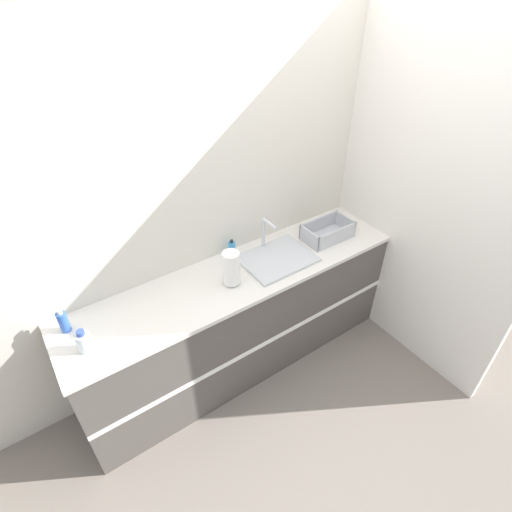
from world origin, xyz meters
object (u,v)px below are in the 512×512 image
(paper_towel_roll, at_px, (231,268))
(dish_rack, at_px, (327,233))
(soap_dispenser, at_px, (232,249))
(bottle_clear, at_px, (84,341))
(sink, at_px, (277,257))
(bottle_blue, at_px, (63,321))

(paper_towel_roll, height_order, dish_rack, paper_towel_roll)
(soap_dispenser, bearing_deg, paper_towel_roll, -122.16)
(dish_rack, height_order, bottle_clear, bottle_clear)
(sink, relative_size, soap_dispenser, 3.77)
(paper_towel_roll, xyz_separation_m, dish_rack, (0.88, 0.04, -0.08))
(paper_towel_roll, xyz_separation_m, soap_dispenser, (0.16, 0.26, -0.07))
(paper_towel_roll, bearing_deg, bottle_blue, 169.46)
(bottle_clear, height_order, soap_dispenser, bottle_clear)
(dish_rack, bearing_deg, sink, 179.98)
(paper_towel_roll, height_order, bottle_blue, paper_towel_roll)
(bottle_blue, height_order, soap_dispenser, bottle_blue)
(dish_rack, relative_size, bottle_clear, 2.60)
(bottle_clear, relative_size, soap_dispenser, 1.10)
(sink, relative_size, bottle_blue, 3.02)
(paper_towel_roll, height_order, soap_dispenser, paper_towel_roll)
(sink, relative_size, paper_towel_roll, 2.04)
(bottle_blue, bearing_deg, dish_rack, -4.56)
(paper_towel_roll, relative_size, dish_rack, 0.65)
(soap_dispenser, bearing_deg, bottle_clear, -166.02)
(bottle_clear, distance_m, soap_dispenser, 1.16)
(bottle_blue, bearing_deg, paper_towel_roll, -10.54)
(bottle_clear, bearing_deg, bottle_blue, 104.60)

